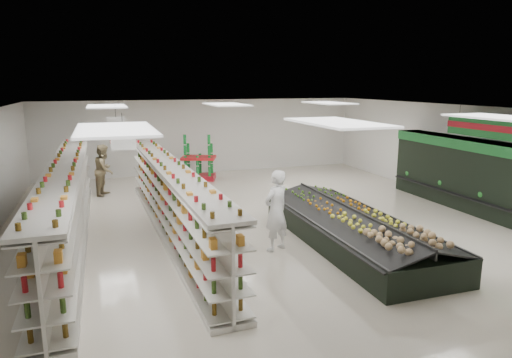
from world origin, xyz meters
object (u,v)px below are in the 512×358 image
object	(u,v)px
produce_island	(351,227)
soda_endcap	(199,160)
gondola_left	(67,208)
shopper_background	(104,170)
shopper_main	(276,211)
gondola_center	(172,203)

from	to	relation	value
produce_island	soda_endcap	distance (m)	8.99
gondola_left	shopper_background	xyz separation A→B (m)	(0.94, 4.80, 0.03)
shopper_main	produce_island	bearing A→B (deg)	148.06
shopper_background	produce_island	bearing A→B (deg)	-121.17
soda_endcap	shopper_background	xyz separation A→B (m)	(-3.68, -1.51, 0.07)
gondola_center	shopper_main	bearing A→B (deg)	-45.21
gondola_center	soda_endcap	xyz separation A→B (m)	(2.08, 6.55, 0.00)
soda_endcap	gondola_left	bearing A→B (deg)	-126.19
gondola_center	shopper_main	world-z (taller)	shopper_main
gondola_left	soda_endcap	world-z (taller)	gondola_left
shopper_main	gondola_left	bearing A→B (deg)	-51.60
gondola_center	gondola_left	bearing A→B (deg)	172.66
produce_island	shopper_background	xyz separation A→B (m)	(-5.65, 7.25, 0.48)
soda_endcap	produce_island	bearing A→B (deg)	-77.31
gondola_left	produce_island	size ratio (longest dim) A/B	1.78
gondola_left	produce_island	bearing A→B (deg)	-20.23
shopper_main	shopper_background	distance (m)	7.98
gondola_left	shopper_main	xyz separation A→B (m)	(4.68, -2.25, 0.10)
gondola_left	produce_island	xyz separation A→B (m)	(6.59, -2.45, -0.45)
shopper_background	shopper_main	bearing A→B (deg)	-131.14
gondola_center	shopper_background	world-z (taller)	gondola_center
shopper_main	shopper_background	bearing A→B (deg)	-87.95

